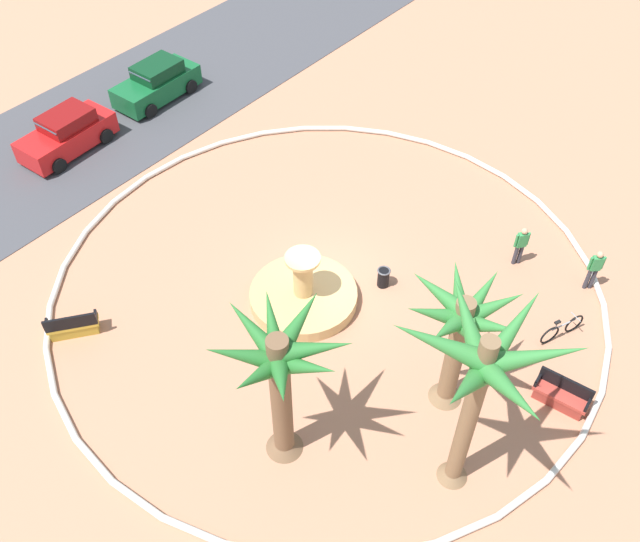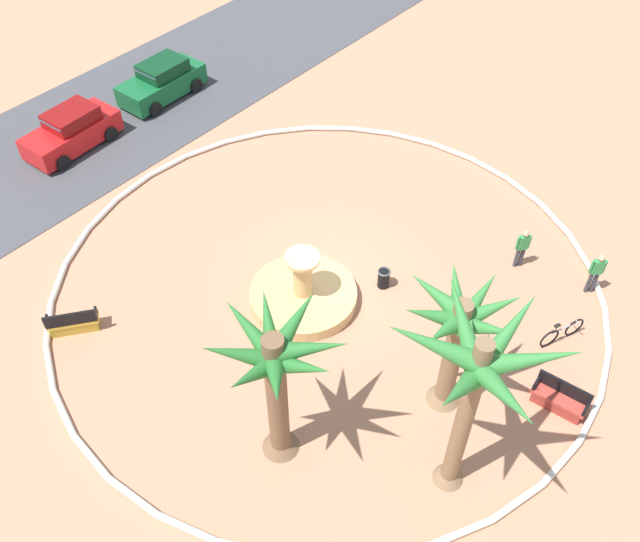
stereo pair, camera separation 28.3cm
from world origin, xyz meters
name	(u,v)px [view 1 (the left image)]	position (x,y,z in m)	size (l,w,h in m)	color
ground_plane	(327,287)	(0.00, 0.00, 0.00)	(80.00, 80.00, 0.00)	tan
plaza_curb	(327,285)	(0.00, 0.00, 0.10)	(18.63, 18.63, 0.20)	silver
street_asphalt	(77,137)	(0.00, 13.71, 0.01)	(48.00, 8.00, 0.03)	#424247
fountain	(303,295)	(-0.97, 0.23, 0.30)	(3.58, 3.58, 2.07)	tan
palm_tree_near_fountain	(461,328)	(-1.20, -5.45, 3.25)	(3.27, 3.31, 4.54)	brown
palm_tree_by_curb	(280,371)	(-5.45, -2.88, 3.66)	(3.59, 3.57, 5.12)	brown
palm_tree_mid_plaza	(481,377)	(-3.22, -6.98, 4.63)	(4.13, 4.02, 6.21)	brown
bench_east	(73,327)	(-6.65, 4.99, 0.35)	(1.58, 1.36, 1.00)	gold
bench_west	(561,396)	(0.72, -8.17, 0.35)	(0.63, 1.64, 1.00)	#B73D33
trash_bin	(383,277)	(1.30, -1.40, 0.39)	(0.46, 0.46, 0.73)	black
bicycle_red_frame	(562,329)	(3.04, -7.08, 0.38)	(1.61, 0.75, 0.94)	black
person_cyclist_helmet	(595,268)	(5.60, -6.86, 0.95)	(0.39, 0.41, 1.69)	#33333D
person_cyclist_photo	(521,244)	(5.12, -4.42, 0.91)	(0.44, 0.37, 1.63)	#33333D
parked_car_leftmost	(67,134)	(-0.66, 13.18, 0.78)	(4.09, 2.09, 1.67)	red
parked_car_second	(157,83)	(4.28, 13.26, 0.78)	(4.04, 2.00, 1.67)	#145B2D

